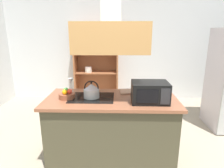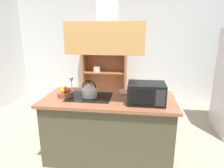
{
  "view_description": "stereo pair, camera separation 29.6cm",
  "coord_description": "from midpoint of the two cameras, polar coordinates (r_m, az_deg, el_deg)",
  "views": [
    {
      "loc": [
        -0.08,
        -2.15,
        1.78
      ],
      "look_at": [
        -0.16,
        0.71,
        1.0
      ],
      "focal_mm": 31.21,
      "sensor_mm": 36.0,
      "label": 1
    },
    {
      "loc": [
        0.22,
        -2.12,
        1.78
      ],
      "look_at": [
        -0.16,
        0.71,
        1.0
      ],
      "focal_mm": 31.21,
      "sensor_mm": 36.0,
      "label": 2
    }
  ],
  "objects": [
    {
      "name": "wine_glass_on_counter",
      "position": [
        2.97,
        -9.05,
        0.9
      ],
      "size": [
        0.08,
        0.08,
        0.21
      ],
      "color": "silver",
      "rests_on": "kitchen_island"
    },
    {
      "name": "range_hood",
      "position": [
        2.51,
        2.41,
        15.77
      ],
      "size": [
        0.9,
        0.7,
        1.18
      ],
      "color": "#B98449"
    },
    {
      "name": "microwave",
      "position": [
        2.49,
        13.38,
        -2.69
      ],
      "size": [
        0.46,
        0.35,
        0.26
      ],
      "color": "black",
      "rests_on": "kitchen_island"
    },
    {
      "name": "fruit_bowl",
      "position": [
        2.73,
        -10.5,
        -2.73
      ],
      "size": [
        0.22,
        0.22,
        0.14
      ],
      "color": "brown",
      "rests_on": "kitchen_island"
    },
    {
      "name": "kitchen_island",
      "position": [
        2.84,
        2.1,
        -12.64
      ],
      "size": [
        1.78,
        0.85,
        0.9
      ],
      "color": "#43402C",
      "rests_on": "ground"
    },
    {
      "name": "dish_cabinet",
      "position": [
        5.06,
        -0.41,
        4.45
      ],
      "size": [
        1.11,
        0.4,
        1.88
      ],
      "color": "#9A5A36",
      "rests_on": "ground"
    },
    {
      "name": "wall_back",
      "position": [
        5.15,
        6.94,
        10.37
      ],
      "size": [
        6.0,
        0.12,
        2.7
      ],
      "primitive_type": "cube",
      "color": "silver",
      "rests_on": "ground"
    },
    {
      "name": "kettle",
      "position": [
        2.66,
        -3.53,
        -1.81
      ],
      "size": [
        0.21,
        0.21,
        0.24
      ],
      "color": "#B8BCBC",
      "rests_on": "kitchen_island"
    },
    {
      "name": "cutting_board",
      "position": [
        2.9,
        8.43,
        -2.36
      ],
      "size": [
        0.37,
        0.28,
        0.02
      ],
      "primitive_type": "cube",
      "rotation": [
        0.0,
        0.0,
        0.12
      ],
      "color": "#A67A60",
      "rests_on": "kitchen_island"
    }
  ]
}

